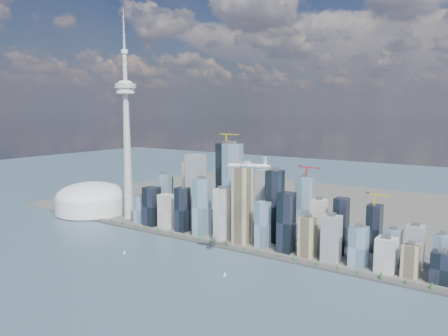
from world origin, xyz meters
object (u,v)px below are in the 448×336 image
Objects in this scene: airplane at (248,165)px; sailboat_east at (225,275)px; sailboat_west at (124,252)px; needle_tower at (127,132)px; dome_stadium at (92,199)px.

airplane is 198.60m from sailboat_east.
airplane reaches higher than sailboat_east.
sailboat_west is 1.17× the size of sailboat_east.
sailboat_east is at bearing -23.68° from needle_tower.
sailboat_west is (206.95, -209.88, -232.34)m from needle_tower.
airplane is (611.03, -149.28, 157.21)m from dome_stadium.
needle_tower is 498.78m from airplane.
dome_stadium is at bearing 150.29° from sailboat_west.
sailboat_west is 239.70m from sailboat_east.
dome_stadium is (-140.00, -10.00, -196.40)m from needle_tower.
sailboat_east is (446.23, -195.69, -232.85)m from needle_tower.
needle_tower is 241.40m from dome_stadium.
needle_tower reaches higher than airplane.
airplane reaches higher than sailboat_west.
airplane is at bearing 11.08° from sailboat_west.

